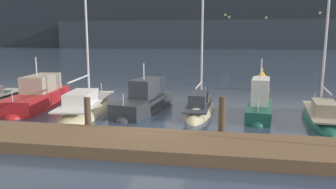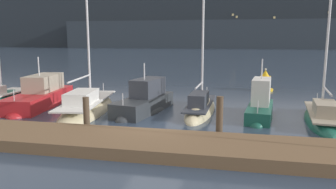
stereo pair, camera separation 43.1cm
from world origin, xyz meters
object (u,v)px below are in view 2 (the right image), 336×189
at_px(sailboat_berth_4, 87,110).
at_px(sailboat_berth_8, 322,120).
at_px(motorboat_berth_5, 144,106).
at_px(sailboat_berth_6, 200,110).
at_px(motorboat_berth_3, 41,101).
at_px(motorboat_berth_7, 260,110).
at_px(channel_buoy, 265,83).

bearing_deg(sailboat_berth_4, sailboat_berth_8, 1.76).
height_order(motorboat_berth_5, sailboat_berth_6, sailboat_berth_6).
bearing_deg(motorboat_berth_5, sailboat_berth_6, 9.05).
bearing_deg(motorboat_berth_3, sailboat_berth_6, 1.31).
bearing_deg(sailboat_berth_6, motorboat_berth_5, -170.95).
bearing_deg(motorboat_berth_5, motorboat_berth_7, -0.36).
relative_size(motorboat_berth_3, channel_buoy, 4.01).
distance_m(motorboat_berth_5, motorboat_berth_7, 6.42).
bearing_deg(channel_buoy, motorboat_berth_3, -147.54).
relative_size(sailboat_berth_4, sailboat_berth_6, 1.13).
xyz_separation_m(sailboat_berth_6, sailboat_berth_8, (6.28, -0.98, -0.01)).
relative_size(motorboat_berth_3, sailboat_berth_8, 0.82).
bearing_deg(motorboat_berth_3, sailboat_berth_8, -2.64).
relative_size(motorboat_berth_5, sailboat_berth_6, 0.61).
relative_size(motorboat_berth_3, motorboat_berth_5, 1.24).
xyz_separation_m(sailboat_berth_8, channel_buoy, (-2.03, 9.81, 0.53)).
xyz_separation_m(motorboat_berth_5, motorboat_berth_7, (6.42, -0.04, 0.06)).
bearing_deg(motorboat_berth_7, sailboat_berth_4, -175.09).
height_order(motorboat_berth_5, sailboat_berth_8, sailboat_berth_8).
relative_size(sailboat_berth_6, channel_buoy, 5.32).
relative_size(sailboat_berth_4, sailboat_berth_8, 1.24).
bearing_deg(motorboat_berth_3, sailboat_berth_4, -17.17).
bearing_deg(sailboat_berth_8, motorboat_berth_5, 177.13).
height_order(motorboat_berth_3, sailboat_berth_6, sailboat_berth_6).
relative_size(motorboat_berth_5, motorboat_berth_7, 1.22).
bearing_deg(motorboat_berth_3, motorboat_berth_5, -2.33).
bearing_deg(channel_buoy, sailboat_berth_6, -115.69).
height_order(motorboat_berth_3, motorboat_berth_5, motorboat_berth_3).
bearing_deg(motorboat_berth_7, sailboat_berth_6, 170.47).
distance_m(sailboat_berth_6, channel_buoy, 9.81).
xyz_separation_m(motorboat_berth_5, channel_buoy, (7.42, 9.33, 0.35)).
distance_m(sailboat_berth_4, motorboat_berth_5, 3.26).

